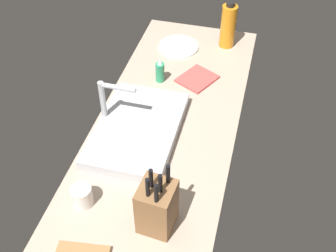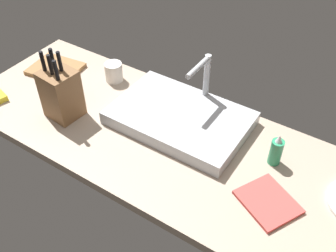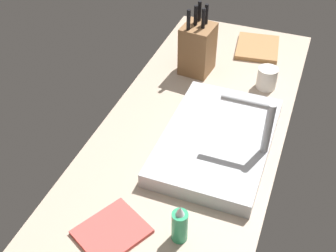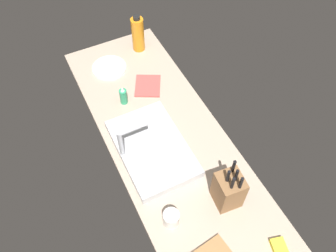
{
  "view_description": "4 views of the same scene",
  "coord_description": "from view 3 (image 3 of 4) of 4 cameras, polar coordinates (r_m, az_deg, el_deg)",
  "views": [
    {
      "loc": [
        -120.4,
        -33.49,
        129.04
      ],
      "look_at": [
        -3.64,
        -3.09,
        11.3
      ],
      "focal_mm": 45.23,
      "sensor_mm": 36.0,
      "label": 1
    },
    {
      "loc": [
        52.39,
        -84.08,
        101.64
      ],
      "look_at": [
        -1.32,
        -1.75,
        12.06
      ],
      "focal_mm": 41.79,
      "sensor_mm": 36.0,
      "label": 2
    },
    {
      "loc": [
        97.27,
        31.5,
        99.3
      ],
      "look_at": [
        3.1,
        -4.17,
        13.12
      ],
      "focal_mm": 46.63,
      "sensor_mm": 36.0,
      "label": 3
    },
    {
      "loc": [
        -94.1,
        45.79,
        157.52
      ],
      "look_at": [
        0.81,
        -1.3,
        13.01
      ],
      "focal_mm": 37.7,
      "sensor_mm": 36.0,
      "label": 4
    }
  ],
  "objects": [
    {
      "name": "knife_block",
      "position": [
        1.7,
        3.88,
        10.11
      ],
      "size": [
        12.96,
        12.38,
        27.01
      ],
      "rotation": [
        0.0,
        0.0,
        -0.09
      ],
      "color": "brown",
      "rests_on": "countertop_slab"
    },
    {
      "name": "faucet",
      "position": [
        1.28,
        12.01,
        -0.19
      ],
      "size": [
        5.5,
        15.65,
        22.56
      ],
      "color": "#B7BABF",
      "rests_on": "countertop_slab"
    },
    {
      "name": "coffee_mug",
      "position": [
        1.67,
        12.81,
        6.14
      ],
      "size": [
        7.42,
        7.42,
        8.13
      ],
      "primitive_type": "cylinder",
      "color": "silver",
      "rests_on": "countertop_slab"
    },
    {
      "name": "cutting_board",
      "position": [
        1.92,
        11.61,
        10.03
      ],
      "size": [
        23.1,
        19.87,
        1.8
      ],
      "primitive_type": "cube",
      "rotation": [
        0.0,
        0.0,
        0.13
      ],
      "color": "#9E7042",
      "rests_on": "countertop_slab"
    },
    {
      "name": "countertop_slab",
      "position": [
        1.41,
        2.03,
        -3.13
      ],
      "size": [
        172.73,
        59.76,
        3.5
      ],
      "primitive_type": "cube",
      "color": "tan",
      "rests_on": "ground"
    },
    {
      "name": "dish_sponge",
      "position": [
        2.01,
        4.16,
        12.42
      ],
      "size": [
        10.21,
        8.05,
        2.4
      ],
      "primitive_type": "cube",
      "rotation": [
        0.0,
        0.0,
        -0.25
      ],
      "color": "yellow",
      "rests_on": "countertop_slab"
    },
    {
      "name": "soap_bottle",
      "position": [
        1.13,
        1.54,
        -12.81
      ],
      "size": [
        4.23,
        4.23,
        12.44
      ],
      "color": "#2D9966",
      "rests_on": "countertop_slab"
    },
    {
      "name": "dish_towel",
      "position": [
        1.18,
        -7.36,
        -13.55
      ],
      "size": [
        21.83,
        20.78,
        1.2
      ],
      "primitive_type": "cube",
      "rotation": [
        0.0,
        0.0,
        -0.48
      ],
      "color": "#CC4C47",
      "rests_on": "countertop_slab"
    },
    {
      "name": "sink_basin",
      "position": [
        1.39,
        6.43,
        -1.85
      ],
      "size": [
        49.82,
        32.66,
        5.11
      ],
      "primitive_type": "cube",
      "color": "#B7BABF",
      "rests_on": "countertop_slab"
    }
  ]
}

